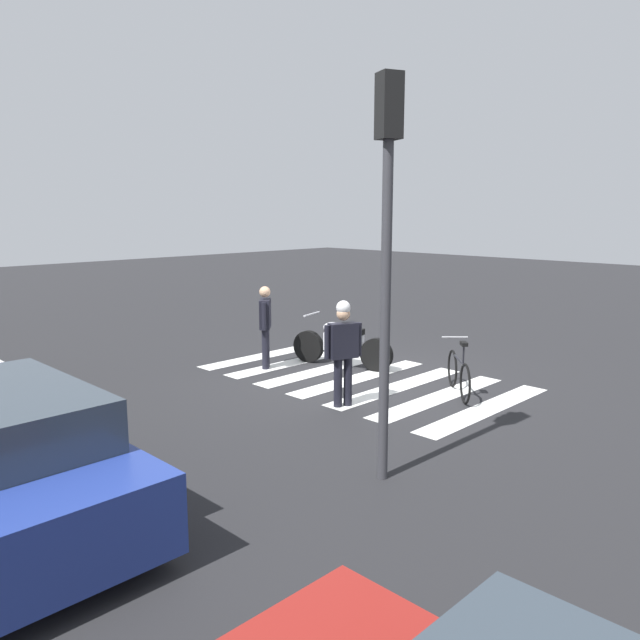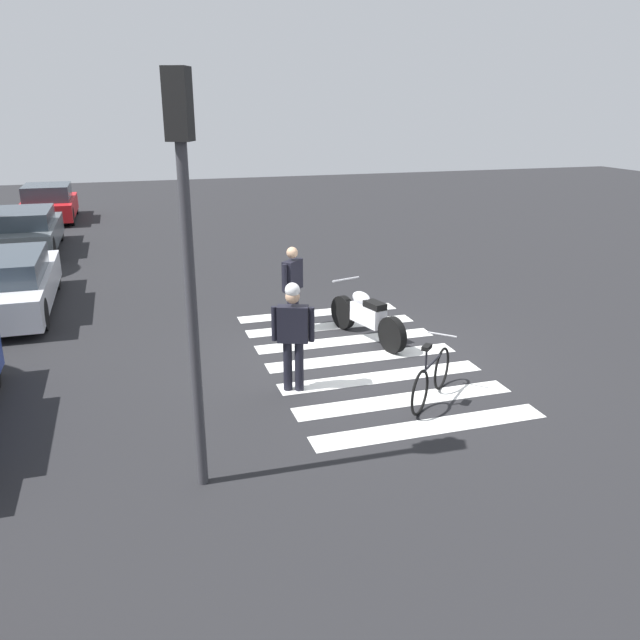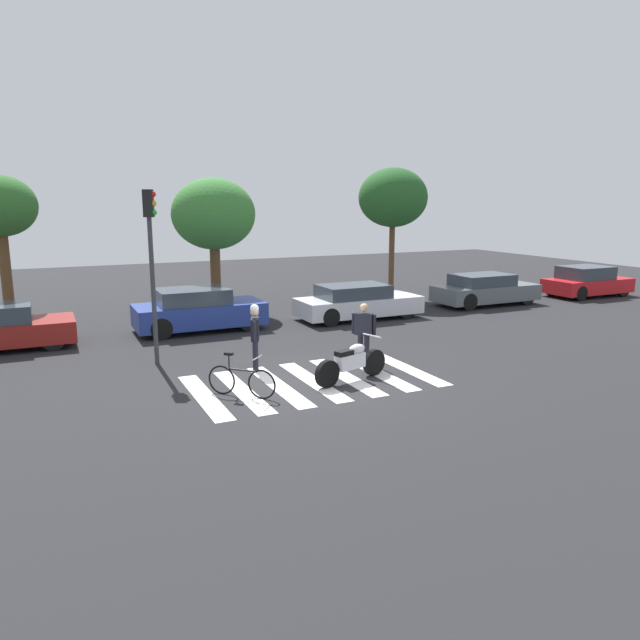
{
  "view_description": "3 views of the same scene",
  "coord_description": "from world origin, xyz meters",
  "px_view_note": "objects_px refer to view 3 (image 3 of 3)",
  "views": [
    {
      "loc": [
        -7.55,
        8.68,
        3.16
      ],
      "look_at": [
        0.19,
        0.89,
        1.21
      ],
      "focal_mm": 34.79,
      "sensor_mm": 36.0,
      "label": 1
    },
    {
      "loc": [
        -9.88,
        3.81,
        4.26
      ],
      "look_at": [
        0.21,
        0.72,
        0.71
      ],
      "focal_mm": 35.96,
      "sensor_mm": 36.0,
      "label": 2
    },
    {
      "loc": [
        -5.77,
        -12.62,
        4.34
      ],
      "look_at": [
        0.73,
        1.15,
        1.25
      ],
      "focal_mm": 33.19,
      "sensor_mm": 36.0,
      "label": 3
    }
  ],
  "objects_px": {
    "officer_on_foot": "(255,333)",
    "officer_by_motorcycle": "(364,330)",
    "police_motorcycle": "(351,363)",
    "car_grey_coupe": "(485,290)",
    "traffic_light_pole": "(151,250)",
    "car_white_van": "(357,302)",
    "car_red_convertible": "(587,282)",
    "car_blue_hatchback": "(198,310)",
    "leaning_bicycle": "(241,381)"
  },
  "relations": [
    {
      "from": "car_white_van",
      "to": "police_motorcycle",
      "type": "bearing_deg",
      "value": -119.88
    },
    {
      "from": "leaning_bicycle",
      "to": "car_grey_coupe",
      "type": "bearing_deg",
      "value": 28.59
    },
    {
      "from": "police_motorcycle",
      "to": "leaning_bicycle",
      "type": "xyz_separation_m",
      "value": [
        -2.79,
        0.03,
        -0.09
      ]
    },
    {
      "from": "car_grey_coupe",
      "to": "car_white_van",
      "type": "bearing_deg",
      "value": -176.97
    },
    {
      "from": "car_blue_hatchback",
      "to": "car_red_convertible",
      "type": "distance_m",
      "value": 18.0
    },
    {
      "from": "officer_on_foot",
      "to": "car_blue_hatchback",
      "type": "relative_size",
      "value": 0.41
    },
    {
      "from": "officer_by_motorcycle",
      "to": "police_motorcycle",
      "type": "bearing_deg",
      "value": -130.45
    },
    {
      "from": "car_grey_coupe",
      "to": "officer_by_motorcycle",
      "type": "bearing_deg",
      "value": -147.18
    },
    {
      "from": "car_white_van",
      "to": "traffic_light_pole",
      "type": "bearing_deg",
      "value": -158.02
    },
    {
      "from": "car_white_van",
      "to": "officer_on_foot",
      "type": "bearing_deg",
      "value": -139.4
    },
    {
      "from": "police_motorcycle",
      "to": "car_blue_hatchback",
      "type": "distance_m",
      "value": 7.55
    },
    {
      "from": "leaning_bicycle",
      "to": "officer_by_motorcycle",
      "type": "xyz_separation_m",
      "value": [
        3.79,
        1.15,
        0.58
      ]
    },
    {
      "from": "leaning_bicycle",
      "to": "car_grey_coupe",
      "type": "relative_size",
      "value": 0.27
    },
    {
      "from": "officer_by_motorcycle",
      "to": "car_white_van",
      "type": "xyz_separation_m",
      "value": [
        2.89,
        5.61,
        -0.32
      ]
    },
    {
      "from": "police_motorcycle",
      "to": "officer_on_foot",
      "type": "distance_m",
      "value": 2.67
    },
    {
      "from": "car_grey_coupe",
      "to": "traffic_light_pole",
      "type": "distance_m",
      "value": 14.84
    },
    {
      "from": "leaning_bicycle",
      "to": "car_white_van",
      "type": "relative_size",
      "value": 0.26
    },
    {
      "from": "leaning_bicycle",
      "to": "officer_by_motorcycle",
      "type": "relative_size",
      "value": 0.73
    },
    {
      "from": "officer_on_foot",
      "to": "car_blue_hatchback",
      "type": "distance_m",
      "value": 5.39
    },
    {
      "from": "car_red_convertible",
      "to": "traffic_light_pole",
      "type": "relative_size",
      "value": 0.87
    },
    {
      "from": "car_red_convertible",
      "to": "car_grey_coupe",
      "type": "bearing_deg",
      "value": 178.24
    },
    {
      "from": "officer_by_motorcycle",
      "to": "car_grey_coupe",
      "type": "distance_m",
      "value": 10.97
    },
    {
      "from": "car_red_convertible",
      "to": "officer_on_foot",
      "type": "bearing_deg",
      "value": -164.24
    },
    {
      "from": "leaning_bicycle",
      "to": "car_blue_hatchback",
      "type": "distance_m",
      "value": 7.31
    },
    {
      "from": "police_motorcycle",
      "to": "car_blue_hatchback",
      "type": "xyz_separation_m",
      "value": [
        -1.96,
        7.29,
        0.23
      ]
    },
    {
      "from": "car_red_convertible",
      "to": "traffic_light_pole",
      "type": "distance_m",
      "value": 20.46
    },
    {
      "from": "police_motorcycle",
      "to": "traffic_light_pole",
      "type": "height_order",
      "value": "traffic_light_pole"
    },
    {
      "from": "police_motorcycle",
      "to": "car_blue_hatchback",
      "type": "relative_size",
      "value": 0.51
    },
    {
      "from": "car_blue_hatchback",
      "to": "car_red_convertible",
      "type": "relative_size",
      "value": 1.06
    },
    {
      "from": "officer_by_motorcycle",
      "to": "car_red_convertible",
      "type": "height_order",
      "value": "officer_by_motorcycle"
    },
    {
      "from": "leaning_bicycle",
      "to": "officer_by_motorcycle",
      "type": "bearing_deg",
      "value": 16.82
    },
    {
      "from": "car_blue_hatchback",
      "to": "traffic_light_pole",
      "type": "bearing_deg",
      "value": -118.91
    },
    {
      "from": "officer_on_foot",
      "to": "car_grey_coupe",
      "type": "bearing_deg",
      "value": 23.46
    },
    {
      "from": "leaning_bicycle",
      "to": "car_red_convertible",
      "type": "xyz_separation_m",
      "value": [
        18.83,
        6.91,
        0.28
      ]
    },
    {
      "from": "officer_by_motorcycle",
      "to": "car_grey_coupe",
      "type": "relative_size",
      "value": 0.37
    },
    {
      "from": "officer_by_motorcycle",
      "to": "car_grey_coupe",
      "type": "bearing_deg",
      "value": 32.82
    },
    {
      "from": "police_motorcycle",
      "to": "car_red_convertible",
      "type": "relative_size",
      "value": 0.54
    },
    {
      "from": "car_grey_coupe",
      "to": "car_red_convertible",
      "type": "bearing_deg",
      "value": -1.76
    },
    {
      "from": "traffic_light_pole",
      "to": "car_white_van",
      "type": "bearing_deg",
      "value": 21.98
    },
    {
      "from": "car_blue_hatchback",
      "to": "car_white_van",
      "type": "height_order",
      "value": "car_blue_hatchback"
    },
    {
      "from": "car_blue_hatchback",
      "to": "traffic_light_pole",
      "type": "height_order",
      "value": "traffic_light_pole"
    },
    {
      "from": "car_white_van",
      "to": "car_red_convertible",
      "type": "height_order",
      "value": "car_red_convertible"
    },
    {
      "from": "car_white_van",
      "to": "car_blue_hatchback",
      "type": "bearing_deg",
      "value": 175.12
    },
    {
      "from": "officer_on_foot",
      "to": "car_red_convertible",
      "type": "height_order",
      "value": "officer_on_foot"
    },
    {
      "from": "officer_on_foot",
      "to": "car_red_convertible",
      "type": "distance_m",
      "value": 18.53
    },
    {
      "from": "officer_by_motorcycle",
      "to": "car_red_convertible",
      "type": "distance_m",
      "value": 16.1
    },
    {
      "from": "police_motorcycle",
      "to": "traffic_light_pole",
      "type": "xyz_separation_m",
      "value": [
        -4.0,
        3.6,
        2.61
      ]
    },
    {
      "from": "car_white_van",
      "to": "officer_by_motorcycle",
      "type": "bearing_deg",
      "value": -117.3
    },
    {
      "from": "officer_on_foot",
      "to": "car_red_convertible",
      "type": "xyz_separation_m",
      "value": [
        17.83,
        5.03,
        -0.34
      ]
    },
    {
      "from": "officer_on_foot",
      "to": "officer_by_motorcycle",
      "type": "distance_m",
      "value": 2.89
    }
  ]
}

